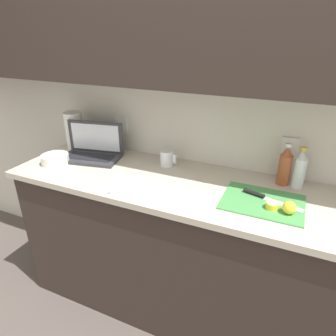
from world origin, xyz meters
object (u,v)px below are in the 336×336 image
Objects in this scene: knife at (262,196)px; bowl_white at (55,159)px; bottle_oil_tall at (285,166)px; paper_towel_roll at (75,131)px; measuring_cup at (167,158)px; lemon_half_cut at (272,206)px; lemon_whole_beside at (289,208)px; laptop at (93,149)px; bottle_green_soda at (300,169)px; cutting_board at (263,202)px.

knife is 1.26m from bowl_white.
bottle_oil_tall is 1.40m from paper_towel_roll.
lemon_half_cut is at bearing -21.41° from measuring_cup.
lemon_whole_beside is (0.07, -0.01, 0.02)m from lemon_half_cut.
lemon_whole_beside reaches higher than bowl_white.
measuring_cup is at bearing 178.83° from knife.
laptop is at bearing 171.06° from lemon_whole_beside.
laptop is 1.75× the size of bottle_oil_tall.
laptop is 6.67× the size of lemon_whole_beside.
paper_towel_roll is at bearing -173.26° from knife.
bowl_white is at bearing -168.05° from bottle_green_soda.
laptop is 1.81× the size of bottle_green_soda.
bottle_green_soda is 0.88× the size of paper_towel_roll.
bottle_oil_tall is at bearing 74.86° from cutting_board.
knife is 4.81× the size of lemon_whole_beside.
cutting_board is 2.28× the size of bowl_white.
lemon_half_cut is at bearing -93.58° from bottle_oil_tall.
bottle_green_soda is (0.14, 0.25, 0.10)m from cutting_board.
cutting_board is 0.65m from measuring_cup.
bowl_white is (-0.65, -0.26, -0.02)m from measuring_cup.
cutting_board is 1.64× the size of bottle_oil_tall.
cutting_board is at bearing -9.75° from paper_towel_roll.
bowl_white is (-1.41, -0.30, -0.07)m from bottle_green_soda.
lemon_whole_beside is 0.78m from measuring_cup.
bowl_white is (-1.25, -0.08, 0.01)m from knife.
bottle_oil_tall is at bearing -5.39° from laptop.
bottle_green_soda is at bearing -5.72° from laptop.
paper_towel_roll is at bearing -179.22° from bottle_oil_tall.
laptop is at bearing -23.66° from paper_towel_roll.
bowl_white is 0.65× the size of paper_towel_roll.
lemon_whole_beside is 0.24× the size of paper_towel_roll.
bottle_green_soda is 1.47m from paper_towel_roll.
cutting_board is at bearing -17.76° from laptop.
bottle_oil_tall is (0.02, 0.30, 0.08)m from lemon_half_cut.
paper_towel_roll is (-0.06, 0.28, 0.10)m from bowl_white.
lemon_half_cut is at bearing 0.06° from bowl_white.
bottle_oil_tall is 1.39× the size of bowl_white.
laptop is at bearing 171.08° from lemon_half_cut.
laptop reaches higher than knife.
measuring_cup is (-0.66, 0.26, 0.03)m from lemon_half_cut.
laptop reaches higher than lemon_whole_beside.
paper_towel_roll is (-1.45, 0.29, 0.09)m from lemon_whole_beside.
measuring_cup is 0.40× the size of paper_towel_roll.
lemon_half_cut is 0.23× the size of paper_towel_roll.
bottle_oil_tall is at bearing 0.78° from paper_towel_roll.
paper_towel_roll is (-1.33, 0.23, 0.12)m from cutting_board.
lemon_half_cut is 1.31m from bowl_white.
bowl_white is at bearing -161.02° from knife.
lemon_whole_beside is (0.13, -0.09, 0.02)m from knife.
knife is 1.34m from paper_towel_roll.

